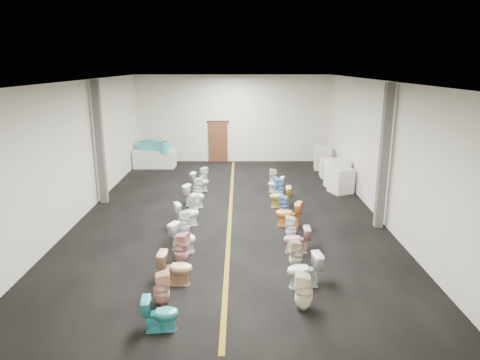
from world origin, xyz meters
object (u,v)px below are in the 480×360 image
(toilet_left_1, at_px, (161,288))
(toilet_right_4, at_px, (291,227))
(toilet_left_2, at_px, (176,268))
(toilet_left_5, at_px, (184,223))
(toilet_left_6, at_px, (187,214))
(appliance_crate_c, at_px, (329,168))
(toilet_left_4, at_px, (183,237))
(toilet_right_2, at_px, (296,254))
(toilet_left_0, at_px, (161,313))
(toilet_left_9, at_px, (198,187))
(toilet_right_0, at_px, (304,291))
(toilet_right_3, at_px, (297,240))
(toilet_right_8, at_px, (279,188))
(toilet_right_5, at_px, (288,214))
(toilet_left_7, at_px, (193,205))
(toilet_left_11, at_px, (203,176))
(appliance_crate_a, at_px, (341,181))
(toilet_right_7, at_px, (280,197))
(toilet_right_10, at_px, (274,177))
(toilet_left_8, at_px, (194,196))
(appliance_crate_b, at_px, (337,174))
(display_table, at_px, (155,158))
(bathtub, at_px, (154,146))
(toilet_left_3, at_px, (181,248))
(toilet_right_6, at_px, (284,206))
(toilet_right_9, at_px, (276,184))
(toilet_right_1, at_px, (304,270))
(toilet_left_10, at_px, (200,182))

(toilet_left_1, xyz_separation_m, toilet_right_4, (3.19, 3.59, -0.03))
(toilet_left_2, relative_size, toilet_left_5, 1.02)
(toilet_left_6, bearing_deg, appliance_crate_c, -65.90)
(toilet_left_1, xyz_separation_m, toilet_left_4, (0.11, 2.77, 0.00))
(appliance_crate_c, distance_m, toilet_right_2, 9.42)
(toilet_left_0, xyz_separation_m, toilet_left_9, (-0.09, 8.57, 0.05))
(toilet_right_0, height_order, toilet_right_2, toilet_right_0)
(toilet_right_3, distance_m, toilet_right_4, 0.94)
(toilet_right_8, bearing_deg, toilet_right_5, -10.68)
(toilet_left_7, xyz_separation_m, toilet_left_11, (0.02, 3.75, 0.03))
(toilet_left_2, bearing_deg, appliance_crate_a, -33.43)
(toilet_left_11, height_order, toilet_right_7, toilet_right_7)
(toilet_right_10, bearing_deg, toilet_right_0, -0.46)
(toilet_left_0, height_order, toilet_left_9, toilet_left_9)
(toilet_left_8, distance_m, toilet_right_2, 5.79)
(appliance_crate_b, bearing_deg, toilet_left_1, -122.41)
(display_table, relative_size, toilet_left_11, 2.61)
(toilet_left_1, bearing_deg, toilet_left_0, 174.72)
(toilet_left_4, height_order, toilet_right_7, toilet_right_7)
(appliance_crate_b, bearing_deg, toilet_right_4, -115.04)
(appliance_crate_c, distance_m, toilet_left_4, 9.75)
(toilet_right_3, xyz_separation_m, toilet_right_8, (-0.04, 4.84, 0.05))
(toilet_left_2, height_order, toilet_right_4, toilet_left_2)
(toilet_left_8, relative_size, toilet_right_8, 0.95)
(display_table, relative_size, toilet_left_0, 2.84)
(toilet_left_5, bearing_deg, appliance_crate_c, -49.55)
(toilet_right_2, distance_m, toilet_right_4, 1.91)
(bathtub, height_order, toilet_left_7, bathtub)
(toilet_left_1, bearing_deg, display_table, -2.71)
(toilet_left_4, relative_size, toilet_left_7, 1.10)
(toilet_left_9, bearing_deg, toilet_left_8, 163.89)
(toilet_right_2, height_order, toilet_right_7, toilet_right_2)
(appliance_crate_c, relative_size, toilet_right_2, 1.05)
(toilet_left_2, bearing_deg, toilet_left_3, 4.43)
(toilet_right_6, height_order, toilet_right_9, toilet_right_6)
(toilet_left_8, height_order, toilet_right_3, toilet_left_8)
(toilet_left_8, bearing_deg, toilet_left_3, -157.72)
(toilet_left_4, distance_m, toilet_right_5, 3.61)
(bathtub, height_order, toilet_right_8, bathtub)
(toilet_left_9, distance_m, toilet_right_2, 6.70)
(toilet_right_0, xyz_separation_m, toilet_right_5, (0.21, 4.80, -0.01))
(toilet_left_2, relative_size, toilet_right_1, 0.99)
(toilet_left_10, relative_size, toilet_right_3, 1.03)
(toilet_left_4, xyz_separation_m, toilet_left_9, (-0.06, 4.89, 0.01))
(toilet_left_10, bearing_deg, toilet_left_9, -168.73)
(toilet_left_0, height_order, toilet_right_8, toilet_right_8)
(appliance_crate_a, height_order, appliance_crate_b, appliance_crate_b)
(bathtub, distance_m, toilet_right_4, 10.84)
(toilet_left_1, bearing_deg, toilet_left_10, -14.50)
(toilet_left_4, bearing_deg, toilet_left_11, 23.72)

